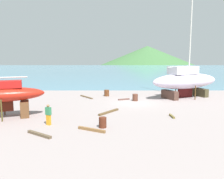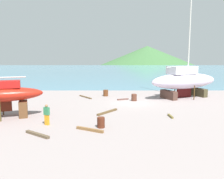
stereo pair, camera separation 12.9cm
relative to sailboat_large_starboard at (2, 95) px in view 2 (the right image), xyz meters
The scene contains 15 objects.
ground_plane 12.42m from the sailboat_large_starboard, 13.80° to the left, with size 54.49×54.49×0.00m, color gray.
sea_water 72.96m from the sailboat_large_starboard, 80.60° to the left, with size 167.16×110.81×0.01m, color teal.
headland_hill 197.07m from the sailboat_large_starboard, 77.87° to the left, with size 147.81×147.81×30.05m, color #3E6C3B.
sailboat_large_starboard is the anchor object (origin of this frame).
sailboat_mid_port 21.45m from the sailboat_large_starboard, 28.52° to the left, with size 10.45×7.21×18.23m.
worker 5.01m from the sailboat_large_starboard, 24.68° to the right, with size 0.50×0.42×1.63m.
barrel_by_slipway 14.60m from the sailboat_large_starboard, 33.10° to the left, with size 0.64×0.64×0.83m, color #563023.
barrel_rust_far 14.35m from the sailboat_large_starboard, 52.69° to the left, with size 0.66×0.66×0.84m, color brown.
barrel_rust_mid 9.22m from the sailboat_large_starboard, 17.32° to the right, with size 0.57×0.57×0.79m, color #532415.
timber_long_fore 12.02m from the sailboat_large_starboard, 59.49° to the left, with size 2.98×0.20×0.14m, color brown.
timber_long_aft 6.61m from the sailboat_large_starboard, 45.20° to the right, with size 2.27×0.23×0.17m, color brown.
timber_plank_far 13.89m from the sailboat_large_starboard, 38.11° to the left, with size 1.49×0.19×0.16m, color brown.
timber_plank_near 8.84m from the sailboat_large_starboard, 23.87° to the right, with size 2.23×0.19×0.19m, color brown.
timber_short_skew 9.45m from the sailboat_large_starboard, 11.78° to the left, with size 2.90×0.24×0.17m, color brown.
timber_short_cross 14.79m from the sailboat_large_starboard, ahead, with size 1.25×0.16×0.16m, color brown.
Camera 2 is at (-2.41, -26.07, 5.27)m, focal length 37.09 mm.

